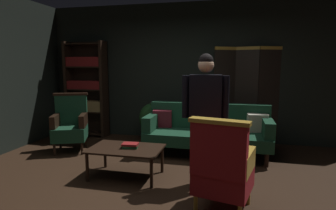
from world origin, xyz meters
TOP-DOWN VIEW (x-y plane):
  - ground_plane at (0.00, 0.00)m, footprint 10.00×10.00m
  - back_wall at (0.00, 2.45)m, footprint 7.20×0.10m
  - folding_screen at (1.21, 2.30)m, footprint 1.26×0.30m
  - bookshelf at (-2.15, 2.19)m, footprint 0.90×0.32m
  - velvet_couch at (0.55, 1.45)m, footprint 2.12×0.78m
  - coffee_table at (-0.46, 0.19)m, footprint 1.00×0.64m
  - armchair_gilt_accent at (0.88, -0.46)m, footprint 0.69×0.69m
  - armchair_wing_left at (-1.90, 1.12)m, footprint 0.75×0.75m
  - standing_figure at (0.63, 0.20)m, footprint 0.59×0.25m
  - potted_plant at (-0.61, 1.96)m, footprint 0.50×0.50m
  - book_green_cloth at (-0.40, 0.21)m, footprint 0.23×0.19m
  - book_red_leather at (-0.40, 0.21)m, footprint 0.23×0.17m

SIDE VIEW (x-z plane):
  - ground_plane at x=0.00m, z-range 0.00..0.00m
  - coffee_table at x=-0.46m, z-range 0.16..0.58m
  - book_green_cloth at x=-0.40m, z-range 0.42..0.46m
  - velvet_couch at x=0.55m, z-range 0.01..0.89m
  - potted_plant at x=-0.61m, z-range 0.06..0.85m
  - book_red_leather at x=-0.40m, z-range 0.46..0.49m
  - armchair_gilt_accent at x=0.88m, z-range -0.03..1.01m
  - armchair_wing_left at x=-1.90m, z-range -0.03..1.01m
  - folding_screen at x=1.21m, z-range 0.04..1.94m
  - standing_figure at x=0.63m, z-range 0.17..1.88m
  - bookshelf at x=-2.15m, z-range 0.04..2.09m
  - back_wall at x=0.00m, z-range 0.00..2.80m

